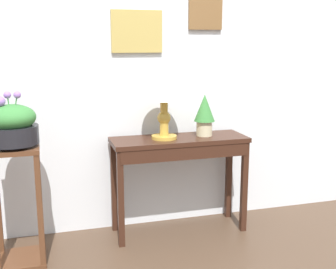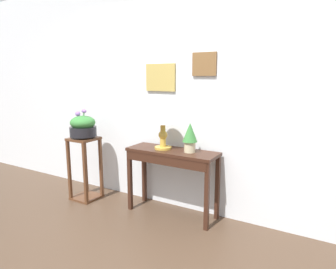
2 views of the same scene
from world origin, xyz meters
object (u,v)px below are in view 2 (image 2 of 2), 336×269
(table_lamp, at_px, (163,117))
(potted_plant_on_console, at_px, (190,136))
(console_table, at_px, (171,162))
(planter_bowl_wide, at_px, (83,126))
(pedestal_stand_left, at_px, (85,168))

(table_lamp, xyz_separation_m, potted_plant_on_console, (0.34, 0.02, -0.18))
(console_table, xyz_separation_m, table_lamp, (-0.12, 0.02, 0.49))
(table_lamp, bearing_deg, planter_bowl_wide, -170.79)
(potted_plant_on_console, distance_m, pedestal_stand_left, 1.53)
(pedestal_stand_left, bearing_deg, console_table, 7.29)
(console_table, distance_m, planter_bowl_wide, 1.26)
(console_table, bearing_deg, pedestal_stand_left, -172.71)
(potted_plant_on_console, xyz_separation_m, planter_bowl_wide, (-1.42, -0.19, 0.01))
(potted_plant_on_console, bearing_deg, table_lamp, -177.32)
(planter_bowl_wide, bearing_deg, pedestal_stand_left, 6.29)
(console_table, relative_size, pedestal_stand_left, 1.28)
(pedestal_stand_left, distance_m, planter_bowl_wide, 0.56)
(planter_bowl_wide, bearing_deg, table_lamp, 9.21)
(console_table, relative_size, potted_plant_on_console, 3.23)
(table_lamp, xyz_separation_m, planter_bowl_wide, (-1.09, -0.18, -0.17))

